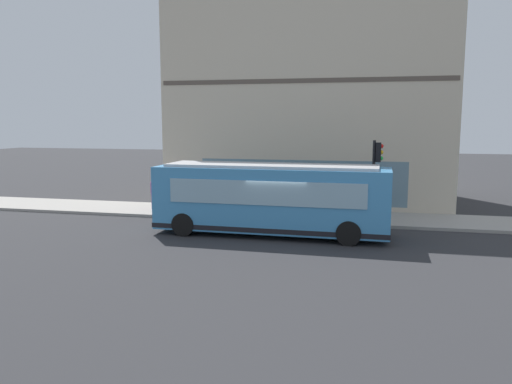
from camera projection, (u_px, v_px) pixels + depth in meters
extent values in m
plane|color=#2D2D30|center=(280.00, 236.00, 21.51)|extent=(120.00, 120.00, 0.00)
cube|color=#9E9991|center=(295.00, 216.00, 25.74)|extent=(3.60, 40.00, 0.15)
cube|color=beige|center=(312.00, 97.00, 31.08)|extent=(9.30, 16.05, 12.75)
cube|color=brown|center=(302.00, 81.00, 26.65)|extent=(0.36, 15.73, 0.24)
cube|color=slate|center=(301.00, 182.00, 27.31)|extent=(0.12, 11.23, 2.40)
cube|color=#3F8CC6|center=(271.00, 198.00, 21.59)|extent=(2.66, 10.04, 2.70)
cube|color=silver|center=(271.00, 166.00, 21.39)|extent=(2.27, 9.03, 0.12)
cube|color=#8CB2C6|center=(164.00, 184.00, 22.72)|extent=(2.20, 0.12, 1.20)
cube|color=#8CB2C6|center=(277.00, 185.00, 22.76)|extent=(0.19, 8.20, 1.00)
cube|color=#8CB2C6|center=(264.00, 193.00, 20.32)|extent=(0.19, 8.20, 1.00)
cube|color=black|center=(271.00, 225.00, 21.76)|extent=(2.70, 10.08, 0.20)
cylinder|color=black|center=(202.00, 215.00, 23.71)|extent=(0.32, 1.00, 1.00)
cylinder|color=black|center=(183.00, 224.00, 21.50)|extent=(0.32, 1.00, 1.00)
cylinder|color=black|center=(352.00, 222.00, 22.04)|extent=(0.32, 1.00, 1.00)
cylinder|color=black|center=(349.00, 233.00, 19.83)|extent=(0.32, 1.00, 1.00)
cylinder|color=black|center=(373.00, 182.00, 23.39)|extent=(0.14, 0.14, 3.87)
cube|color=black|center=(378.00, 152.00, 23.15)|extent=(0.32, 0.24, 0.90)
sphere|color=red|center=(381.00, 146.00, 23.08)|extent=(0.20, 0.20, 0.20)
sphere|color=yellow|center=(381.00, 152.00, 23.12)|extent=(0.20, 0.20, 0.20)
sphere|color=green|center=(381.00, 158.00, 23.16)|extent=(0.20, 0.20, 0.20)
cylinder|color=yellow|center=(306.00, 213.00, 24.51)|extent=(0.24, 0.24, 0.55)
sphere|color=yellow|center=(306.00, 206.00, 24.46)|extent=(0.22, 0.22, 0.22)
cylinder|color=yellow|center=(309.00, 212.00, 24.47)|extent=(0.10, 0.12, 0.10)
cylinder|color=yellow|center=(306.00, 212.00, 24.67)|extent=(0.12, 0.10, 0.10)
cylinder|color=#3359A5|center=(293.00, 207.00, 25.46)|extent=(0.14, 0.14, 0.82)
cylinder|color=#3359A5|center=(290.00, 207.00, 25.41)|extent=(0.14, 0.14, 0.82)
cylinder|color=gold|center=(292.00, 193.00, 25.33)|extent=(0.32, 0.32, 0.65)
sphere|color=beige|center=(292.00, 184.00, 25.27)|extent=(0.22, 0.22, 0.22)
cylinder|color=#3359A5|center=(325.00, 208.00, 25.37)|extent=(0.14, 0.14, 0.76)
cylinder|color=#3359A5|center=(326.00, 209.00, 25.21)|extent=(0.14, 0.14, 0.76)
cylinder|color=#3359A5|center=(326.00, 195.00, 25.19)|extent=(0.32, 0.32, 0.60)
sphere|color=beige|center=(326.00, 187.00, 25.14)|extent=(0.21, 0.21, 0.21)
cylinder|color=#8C3F8C|center=(153.00, 202.00, 27.19)|extent=(0.14, 0.14, 0.83)
cylinder|color=#8C3F8C|center=(155.00, 202.00, 27.09)|extent=(0.14, 0.14, 0.83)
cylinder|color=#8C3F8C|center=(154.00, 188.00, 27.04)|extent=(0.32, 0.32, 0.66)
sphere|color=#9E704C|center=(153.00, 180.00, 26.97)|extent=(0.23, 0.23, 0.23)
cylinder|color=gold|center=(175.00, 205.00, 26.37)|extent=(0.14, 0.14, 0.76)
cylinder|color=gold|center=(172.00, 205.00, 26.29)|extent=(0.14, 0.14, 0.76)
cylinder|color=#3359A5|center=(173.00, 192.00, 26.23)|extent=(0.32, 0.32, 0.60)
sphere|color=brown|center=(173.00, 184.00, 26.18)|extent=(0.21, 0.21, 0.21)
cube|color=#197233|center=(281.00, 203.00, 26.45)|extent=(0.44, 0.40, 0.90)
cube|color=#8CB2C6|center=(285.00, 200.00, 26.38)|extent=(0.35, 0.03, 0.30)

